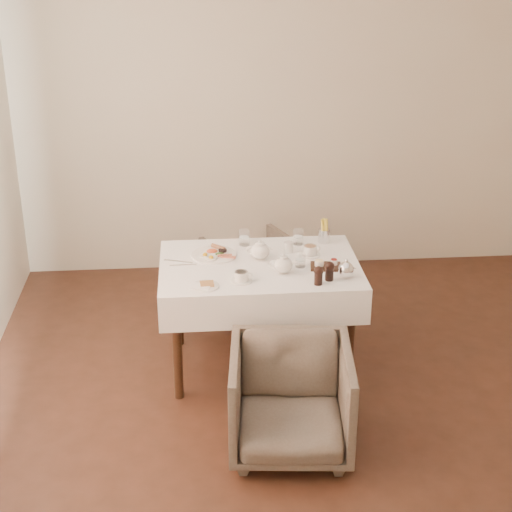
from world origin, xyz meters
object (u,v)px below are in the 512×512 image
object	(u,v)px
armchair_far	(254,277)
teapot_centre	(260,250)
table	(259,280)
armchair_near	(291,400)
breakfast_plate	(214,254)

from	to	relation	value
armchair_far	teapot_centre	distance (m)	0.89
armchair_far	table	bearing A→B (deg)	64.49
armchair_near	teapot_centre	world-z (taller)	teapot_centre
breakfast_plate	teapot_centre	distance (m)	0.31
armchair_near	breakfast_plate	bearing A→B (deg)	115.27
table	armchair_far	bearing A→B (deg)	87.90
armchair_near	armchair_far	bearing A→B (deg)	97.70
armchair_far	teapot_centre	size ratio (longest dim) A/B	3.83
teapot_centre	breakfast_plate	bearing A→B (deg)	169.88
armchair_far	teapot_centre	world-z (taller)	teapot_centre
table	breakfast_plate	bearing A→B (deg)	151.20
armchair_far	breakfast_plate	bearing A→B (deg)	40.06
armchair_far	breakfast_plate	distance (m)	0.84
armchair_near	armchair_far	size ratio (longest dim) A/B	1.06
armchair_near	teapot_centre	xyz separation A→B (m)	(-0.09, 0.97, 0.51)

